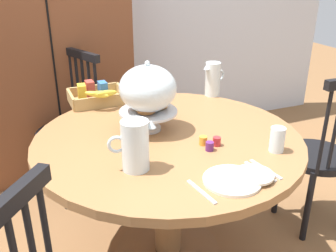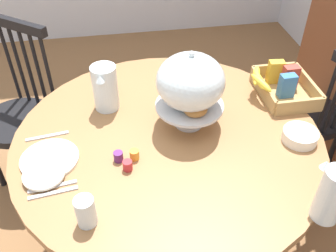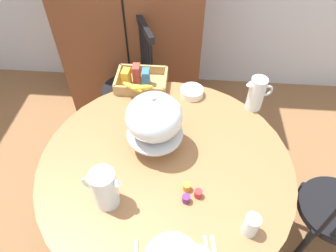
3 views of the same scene
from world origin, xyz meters
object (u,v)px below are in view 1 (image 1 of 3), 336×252
(windsor_chair_near_window, at_px, (71,132))
(cereal_basket, at_px, (96,96))
(china_plate_small, at_px, (254,175))
(dining_table, at_px, (168,172))
(cereal_bowl, at_px, (153,95))
(wooden_armoire, at_px, (47,40))
(milk_pitcher, at_px, (213,80))
(orange_juice_pitcher, at_px, (135,148))
(pastry_stand_with_dome, at_px, (147,91))
(drinking_glass, at_px, (277,140))
(china_plate_large, at_px, (232,180))
(windsor_chair_facing_door, at_px, (320,158))

(windsor_chair_near_window, relative_size, cereal_basket, 3.09)
(china_plate_small, bearing_deg, dining_table, 107.94)
(cereal_basket, bearing_deg, cereal_bowl, -9.42)
(wooden_armoire, bearing_deg, cereal_basket, -77.56)
(windsor_chair_near_window, bearing_deg, milk_pitcher, -27.68)
(orange_juice_pitcher, height_order, cereal_bowl, orange_juice_pitcher)
(pastry_stand_with_dome, distance_m, cereal_bowl, 0.49)
(windsor_chair_near_window, bearing_deg, cereal_basket, -66.07)
(dining_table, bearing_deg, wooden_armoire, 105.91)
(cereal_bowl, bearing_deg, dining_table, -102.66)
(pastry_stand_with_dome, relative_size, china_plate_small, 2.29)
(wooden_armoire, bearing_deg, orange_juice_pitcher, -84.85)
(pastry_stand_with_dome, distance_m, milk_pitcher, 0.64)
(cereal_basket, xyz_separation_m, cereal_bowl, (0.33, -0.05, -0.02))
(milk_pitcher, xyz_separation_m, drinking_glass, (-0.10, -0.76, -0.04))
(wooden_armoire, height_order, cereal_bowl, wooden_armoire)
(windsor_chair_near_window, relative_size, china_plate_large, 4.43)
(wooden_armoire, distance_m, windsor_chair_near_window, 0.70)
(dining_table, relative_size, windsor_chair_facing_door, 1.29)
(orange_juice_pitcher, relative_size, china_plate_small, 1.37)
(windsor_chair_near_window, distance_m, cereal_basket, 0.46)
(dining_table, xyz_separation_m, pastry_stand_with_dome, (-0.06, 0.10, 0.40))
(windsor_chair_near_window, relative_size, drinking_glass, 8.86)
(windsor_chair_near_window, xyz_separation_m, orange_juice_pitcher, (0.11, -1.10, 0.38))
(wooden_armoire, distance_m, china_plate_small, 1.89)
(dining_table, xyz_separation_m, china_plate_large, (0.07, -0.47, 0.21))
(china_plate_small, distance_m, drinking_glass, 0.27)
(windsor_chair_facing_door, height_order, orange_juice_pitcher, windsor_chair_facing_door)
(windsor_chair_near_window, xyz_separation_m, windsor_chair_facing_door, (1.27, -0.92, 0.00))
(wooden_armoire, height_order, windsor_chair_near_window, wooden_armoire)
(wooden_armoire, distance_m, milk_pitcher, 1.24)
(drinking_glass, bearing_deg, cereal_bowl, 107.07)
(drinking_glass, bearing_deg, wooden_armoire, 114.49)
(orange_juice_pitcher, bearing_deg, windsor_chair_facing_door, 8.70)
(orange_juice_pitcher, bearing_deg, drinking_glass, -8.40)
(milk_pitcher, bearing_deg, orange_juice_pitcher, -136.69)
(windsor_chair_facing_door, xyz_separation_m, cereal_basket, (-1.14, 0.63, 0.33))
(cereal_basket, distance_m, china_plate_large, 1.07)
(wooden_armoire, distance_m, pastry_stand_with_dome, 1.26)
(windsor_chair_facing_door, bearing_deg, china_plate_small, -151.43)
(orange_juice_pitcher, xyz_separation_m, milk_pitcher, (0.71, 0.67, -0.00))
(orange_juice_pitcher, relative_size, china_plate_large, 0.93)
(cereal_basket, xyz_separation_m, china_plate_large, (0.28, -1.04, -0.04))
(dining_table, height_order, windsor_chair_facing_door, windsor_chair_facing_door)
(milk_pitcher, distance_m, cereal_basket, 0.70)
(windsor_chair_facing_door, relative_size, china_plate_small, 6.50)
(cereal_basket, relative_size, drinking_glass, 2.87)
(pastry_stand_with_dome, bearing_deg, china_plate_large, -77.20)
(dining_table, xyz_separation_m, cereal_basket, (-0.21, 0.57, 0.25))
(cereal_bowl, height_order, drinking_glass, drinking_glass)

